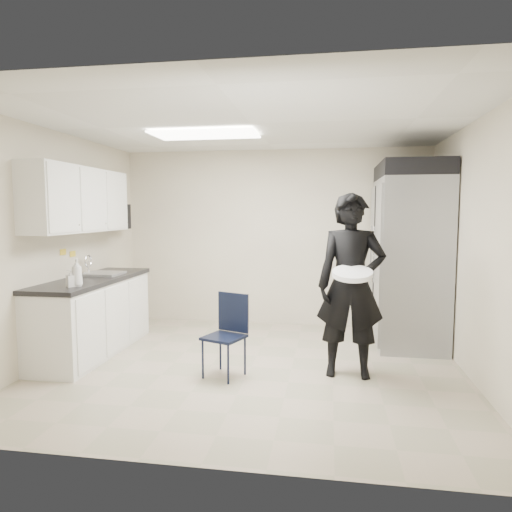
% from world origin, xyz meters
% --- Properties ---
extents(floor, '(4.50, 4.50, 0.00)m').
position_xyz_m(floor, '(0.00, 0.00, 0.00)').
color(floor, tan).
rests_on(floor, ground).
extents(ceiling, '(4.50, 4.50, 0.00)m').
position_xyz_m(ceiling, '(0.00, 0.00, 2.60)').
color(ceiling, silver).
rests_on(ceiling, back_wall).
extents(back_wall, '(4.50, 0.00, 4.50)m').
position_xyz_m(back_wall, '(0.00, 2.00, 1.30)').
color(back_wall, beige).
rests_on(back_wall, floor).
extents(left_wall, '(0.00, 4.00, 4.00)m').
position_xyz_m(left_wall, '(-2.25, 0.00, 1.30)').
color(left_wall, beige).
rests_on(left_wall, floor).
extents(right_wall, '(0.00, 4.00, 4.00)m').
position_xyz_m(right_wall, '(2.25, 0.00, 1.30)').
color(right_wall, beige).
rests_on(right_wall, floor).
extents(ceiling_panel, '(1.20, 0.60, 0.02)m').
position_xyz_m(ceiling_panel, '(-0.60, 0.40, 2.57)').
color(ceiling_panel, white).
rests_on(ceiling_panel, ceiling).
extents(lower_counter, '(0.60, 1.90, 0.86)m').
position_xyz_m(lower_counter, '(-1.95, 0.20, 0.43)').
color(lower_counter, silver).
rests_on(lower_counter, floor).
extents(countertop, '(0.64, 1.95, 0.05)m').
position_xyz_m(countertop, '(-1.95, 0.20, 0.89)').
color(countertop, black).
rests_on(countertop, lower_counter).
extents(sink, '(0.42, 0.40, 0.14)m').
position_xyz_m(sink, '(-1.93, 0.45, 0.87)').
color(sink, gray).
rests_on(sink, countertop).
extents(faucet, '(0.02, 0.02, 0.24)m').
position_xyz_m(faucet, '(-2.13, 0.45, 1.02)').
color(faucet, silver).
rests_on(faucet, countertop).
extents(upper_cabinets, '(0.35, 1.80, 0.75)m').
position_xyz_m(upper_cabinets, '(-2.08, 0.20, 1.83)').
color(upper_cabinets, silver).
rests_on(upper_cabinets, left_wall).
extents(towel_dispenser, '(0.22, 0.30, 0.35)m').
position_xyz_m(towel_dispenser, '(-2.14, 1.35, 1.62)').
color(towel_dispenser, black).
rests_on(towel_dispenser, left_wall).
extents(notice_sticker_left, '(0.00, 0.12, 0.07)m').
position_xyz_m(notice_sticker_left, '(-2.24, 0.10, 1.22)').
color(notice_sticker_left, yellow).
rests_on(notice_sticker_left, left_wall).
extents(notice_sticker_right, '(0.00, 0.12, 0.07)m').
position_xyz_m(notice_sticker_right, '(-2.24, 0.30, 1.18)').
color(notice_sticker_right, yellow).
rests_on(notice_sticker_right, left_wall).
extents(commercial_fridge, '(0.80, 1.35, 2.10)m').
position_xyz_m(commercial_fridge, '(1.83, 1.27, 1.05)').
color(commercial_fridge, gray).
rests_on(commercial_fridge, floor).
extents(fridge_compressor, '(0.80, 1.35, 0.20)m').
position_xyz_m(fridge_compressor, '(1.83, 1.27, 2.20)').
color(fridge_compressor, black).
rests_on(fridge_compressor, commercial_fridge).
extents(folding_chair, '(0.47, 0.47, 0.82)m').
position_xyz_m(folding_chair, '(-0.22, -0.33, 0.41)').
color(folding_chair, black).
rests_on(folding_chair, floor).
extents(man_tuxedo, '(0.69, 0.46, 1.88)m').
position_xyz_m(man_tuxedo, '(1.05, -0.08, 0.94)').
color(man_tuxedo, black).
rests_on(man_tuxedo, floor).
extents(bucket_lid, '(0.39, 0.39, 0.05)m').
position_xyz_m(bucket_lid, '(1.05, -0.33, 1.10)').
color(bucket_lid, white).
rests_on(bucket_lid, man_tuxedo).
extents(soap_bottle_a, '(0.15, 0.15, 0.29)m').
position_xyz_m(soap_bottle_a, '(-1.78, -0.41, 1.06)').
color(soap_bottle_a, silver).
rests_on(soap_bottle_a, countertop).
extents(soap_bottle_b, '(0.12, 0.12, 0.18)m').
position_xyz_m(soap_bottle_b, '(-1.82, -0.46, 1.00)').
color(soap_bottle_b, '#A5A2AE').
rests_on(soap_bottle_b, countertop).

